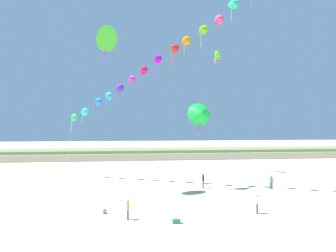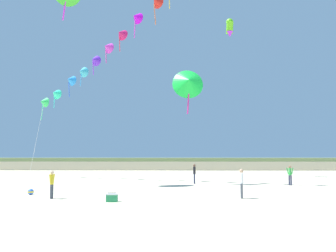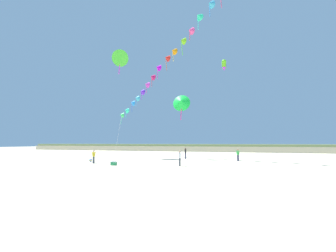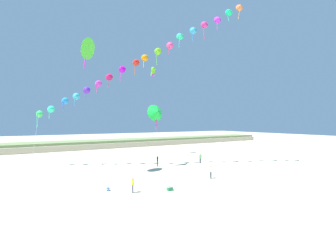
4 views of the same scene
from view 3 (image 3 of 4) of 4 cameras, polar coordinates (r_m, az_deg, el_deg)
name	(u,v)px [view 3 (image 3 of 4)]	position (r m, az deg, el deg)	size (l,w,h in m)	color
ground_plane	(127,167)	(23.10, -10.26, -10.23)	(240.00, 240.00, 0.00)	beige
dune_ridge	(206,148)	(66.24, 9.58, -5.45)	(120.00, 10.05, 2.01)	beige
person_near_left	(180,157)	(23.65, 2.99, -7.87)	(0.22, 0.57, 1.62)	#474C56
person_near_right	(94,156)	(28.13, -18.34, -7.19)	(0.21, 0.54, 1.53)	#474C56
person_mid_center	(186,152)	(34.00, 4.47, -6.72)	(0.23, 0.58, 1.66)	#282D4C
person_far_left	(238,154)	(31.55, 17.33, -6.81)	(0.51, 0.35, 1.59)	#282D4C
kite_banner_string	(170,55)	(38.24, 0.58, 17.58)	(28.73, 16.95, 25.48)	#34DA61
large_kite_low_lead	(224,65)	(46.76, 14.04, 14.89)	(0.86, 1.33, 2.25)	#64CE1E
large_kite_mid_trail	(120,58)	(40.08, -12.19, 16.48)	(3.15, 3.14, 4.11)	#49D732
large_kite_high_solo	(181,102)	(34.13, 3.35, 6.11)	(2.75, 1.72, 4.11)	#1CE343
beach_cooler	(114,163)	(25.13, -13.61, -9.20)	(0.58, 0.41, 0.46)	#23844C
beach_ball	(91,160)	(30.85, -19.08, -8.21)	(0.36, 0.36, 0.36)	blue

